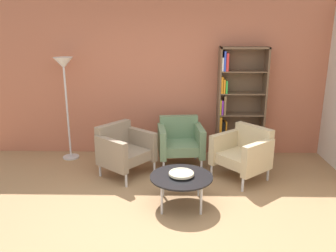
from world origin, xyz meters
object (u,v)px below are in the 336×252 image
at_px(armchair_corner_red, 124,149).
at_px(bookshelf_tall, 236,104).
at_px(armchair_spare_guest, 180,141).
at_px(floor_lamp_torchiere, 64,75).
at_px(coffee_table_low, 181,178).
at_px(armchair_by_bookshelf, 243,152).
at_px(decorative_bowl, 181,174).

bearing_deg(armchair_corner_red, bookshelf_tall, -26.64).
bearing_deg(armchair_spare_guest, floor_lamp_torchiere, 166.07).
bearing_deg(armchair_spare_guest, coffee_table_low, -96.28).
bearing_deg(armchair_corner_red, armchair_by_bookshelf, -54.51).
xyz_separation_m(bookshelf_tall, coffee_table_low, (-0.97, -1.79, -0.57)).
bearing_deg(armchair_by_bookshelf, armchair_spare_guest, -159.05).
bearing_deg(armchair_by_bookshelf, coffee_table_low, -88.23).
bearing_deg(armchair_spare_guest, armchair_by_bookshelf, -35.12).
xyz_separation_m(bookshelf_tall, decorative_bowl, (-0.97, -1.79, -0.51)).
distance_m(coffee_table_low, floor_lamp_torchiere, 2.73).
bearing_deg(decorative_bowl, bookshelf_tall, 61.58).
relative_size(armchair_spare_guest, armchair_by_bookshelf, 0.82).
relative_size(armchair_corner_red, floor_lamp_torchiere, 0.55).
bearing_deg(bookshelf_tall, floor_lamp_torchiere, -176.74).
xyz_separation_m(coffee_table_low, floor_lamp_torchiere, (-1.91, 1.63, 1.08)).
distance_m(coffee_table_low, armchair_by_bookshelf, 1.27).
distance_m(decorative_bowl, armchair_spare_guest, 1.37).
distance_m(armchair_spare_guest, floor_lamp_torchiere, 2.19).
bearing_deg(decorative_bowl, coffee_table_low, -63.43).
distance_m(decorative_bowl, floor_lamp_torchiere, 2.70).
bearing_deg(armchair_spare_guest, bookshelf_tall, 17.50).
bearing_deg(coffee_table_low, floor_lamp_torchiere, 139.57).
distance_m(coffee_table_low, armchair_corner_red, 1.29).
relative_size(decorative_bowl, armchair_by_bookshelf, 0.34).
relative_size(armchair_by_bookshelf, floor_lamp_torchiere, 0.55).
bearing_deg(armchair_corner_red, coffee_table_low, -98.80).
bearing_deg(bookshelf_tall, decorative_bowl, -118.42).
distance_m(armchair_by_bookshelf, armchair_corner_red, 1.81).
relative_size(bookshelf_tall, armchair_corner_red, 2.00).
xyz_separation_m(coffee_table_low, decorative_bowl, (-0.00, 0.00, 0.06)).
distance_m(armchair_by_bookshelf, floor_lamp_torchiere, 3.13).
distance_m(coffee_table_low, decorative_bowl, 0.06).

